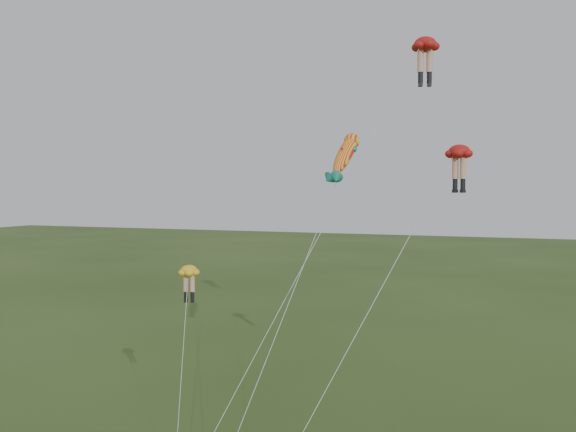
% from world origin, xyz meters
% --- Properties ---
extents(legs_kite_red_high, '(9.16, 15.54, 21.98)m').
position_xyz_m(legs_kite_red_high, '(6.02, 12.76, 21.10)').
color(legs_kite_red_high, '#B01412').
rests_on(legs_kite_red_high, ground).
extents(legs_kite_red_mid, '(7.64, 9.94, 15.14)m').
position_xyz_m(legs_kite_red_mid, '(8.72, 5.63, 14.35)').
color(legs_kite_red_mid, '#B01412').
rests_on(legs_kite_red_mid, ground).
extents(legs_kite_yellow, '(1.20, 2.45, 9.55)m').
position_xyz_m(legs_kite_yellow, '(-2.50, -0.09, 8.82)').
color(legs_kite_yellow, yellow).
rests_on(legs_kite_yellow, ground).
extents(fish_kite, '(3.74, 11.70, 16.35)m').
position_xyz_m(fish_kite, '(2.80, 7.28, 14.82)').
color(fish_kite, yellow).
rests_on(fish_kite, ground).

